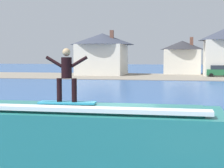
{
  "coord_description": "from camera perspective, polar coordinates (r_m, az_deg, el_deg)",
  "views": [
    {
      "loc": [
        2.1,
        -12.18,
        3.27
      ],
      "look_at": [
        -0.87,
        3.25,
        2.04
      ],
      "focal_mm": 57.08,
      "sensor_mm": 36.0,
      "label": 1
    }
  ],
  "objects": [
    {
      "name": "wave_crest",
      "position": [
        11.33,
        -4.6,
        -7.84
      ],
      "size": [
        8.56,
        2.92,
        1.82
      ],
      "color": "#247771",
      "rests_on": "ground_plane"
    },
    {
      "name": "ground_plane",
      "position": [
        12.79,
        1.08,
        -10.34
      ],
      "size": [
        260.0,
        260.0,
        0.0
      ],
      "primitive_type": "plane",
      "color": "#2D5899"
    },
    {
      "name": "shoreline_bank",
      "position": [
        56.82,
        8.74,
        1.18
      ],
      "size": [
        120.0,
        17.51,
        0.08
      ],
      "color": "gray",
      "rests_on": "ground_plane"
    },
    {
      "name": "house_with_chimney",
      "position": [
        62.09,
        -1.56,
        5.22
      ],
      "size": [
        11.11,
        11.11,
        7.63
      ],
      "color": "silver",
      "rests_on": "ground_plane"
    },
    {
      "name": "car_near_shore",
      "position": [
        60.43,
        -3.65,
        2.28
      ],
      "size": [
        4.5,
        2.29,
        1.86
      ],
      "color": "navy",
      "rests_on": "ground_plane"
    },
    {
      "name": "car_far_shore",
      "position": [
        57.8,
        16.71,
        1.99
      ],
      "size": [
        3.86,
        2.1,
        1.86
      ],
      "color": "#23663D",
      "rests_on": "ground_plane"
    },
    {
      "name": "surfer",
      "position": [
        10.9,
        -7.29,
        1.91
      ],
      "size": [
        1.32,
        0.32,
        1.63
      ],
      "color": "black",
      "rests_on": "surfboard"
    },
    {
      "name": "house_small_cottage",
      "position": [
        65.97,
        11.17,
        4.46
      ],
      "size": [
        7.91,
        7.91,
        6.65
      ],
      "color": "silver",
      "rests_on": "ground_plane"
    },
    {
      "name": "surfboard",
      "position": [
        11.0,
        -7.18,
        -2.98
      ],
      "size": [
        1.78,
        0.61,
        0.06
      ],
      "color": "#33A5CC",
      "rests_on": "wave_crest"
    }
  ]
}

